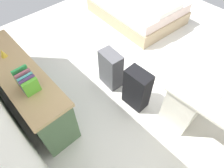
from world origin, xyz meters
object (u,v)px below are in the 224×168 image
Objects in this scene: bed at (137,7)px; computer_mouse at (220,95)px; desk at (223,123)px; figurine_small at (3,53)px; suitcase_black at (137,89)px; suitcase_spare_grey at (111,69)px; credenza at (27,89)px.

computer_mouse reaches higher than bed.
bed is 19.77× the size of computer_mouse.
figurine_small is (2.40, 1.54, 0.48)m from desk.
suitcase_black reaches higher than suitcase_spare_grey.
suitcase_spare_grey is at bearing -1.90° from suitcase_black.
computer_mouse reaches higher than suitcase_black.
credenza is at bearing 36.32° from desk.
suitcase_spare_grey is (0.55, 0.00, -0.02)m from suitcase_black.
suitcase_spare_grey is at bearing -110.88° from credenza.
bed is at bearing -54.55° from suitcase_spare_grey.
figurine_small reaches higher than suitcase_spare_grey.
credenza is (2.09, 1.53, 0.02)m from desk.
desk is at bearing 152.60° from bed.
desk is 2.22× the size of suitcase_black.
computer_mouse is at bearing 150.70° from bed.
suitcase_black reaches higher than bed.
suitcase_black is 1.83m from figurine_small.
computer_mouse reaches higher than desk.
desk reaches higher than suitcase_black.
credenza is at bearing 36.87° from computer_mouse.
desk is at bearing 177.15° from computer_mouse.
credenza reaches higher than bed.
suitcase_black is at bearing 20.27° from computer_mouse.
desk is 0.42m from computer_mouse.
figurine_small is (1.31, 1.17, 0.52)m from suitcase_black.
suitcase_spare_grey is (1.64, 0.37, -0.06)m from desk.
suitcase_spare_grey is (-0.44, -1.17, -0.09)m from credenza.
computer_mouse is at bearing -140.72° from credenza.
bed is 2.91m from computer_mouse.
desk is at bearing -143.68° from credenza.
figurine_small is at bearing 95.87° from bed.
figurine_small reaches higher than bed.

